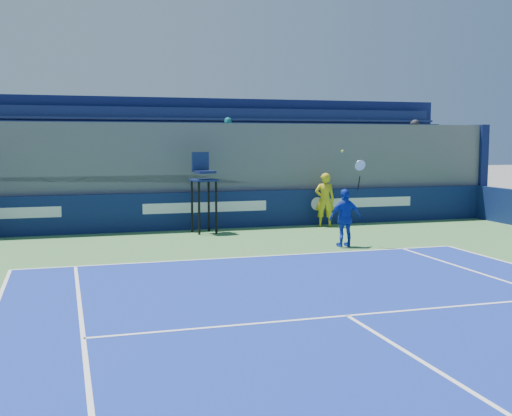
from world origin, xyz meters
name	(u,v)px	position (x,y,z in m)	size (l,w,h in m)	color
ball_person	(325,200)	(3.87, 16.51, 0.89)	(0.64, 0.42, 1.76)	gold
back_hoarding	(205,211)	(0.00, 17.10, 0.60)	(20.40, 0.21, 1.20)	#0C1947
umpire_chair	(203,183)	(-0.24, 16.25, 1.53)	(0.82, 0.82, 2.48)	black
tennis_player	(345,218)	(2.82, 12.64, 0.79)	(0.95, 0.41, 2.57)	#1634B5
stadium_seating	(192,169)	(-0.01, 19.15, 1.83)	(21.00, 4.05, 4.40)	#55555B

